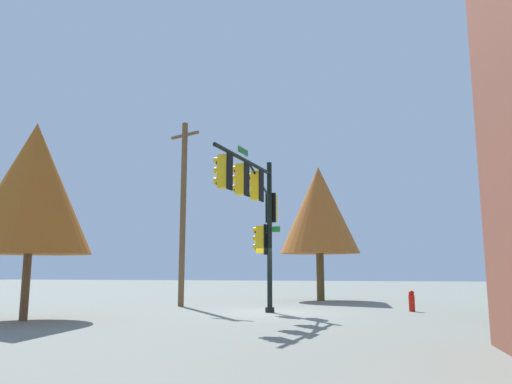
{
  "coord_description": "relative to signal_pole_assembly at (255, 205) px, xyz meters",
  "views": [
    {
      "loc": [
        19.22,
        3.64,
        1.62
      ],
      "look_at": [
        1.18,
        -0.3,
        4.61
      ],
      "focal_mm": 34.15,
      "sensor_mm": 36.0,
      "label": 1
    }
  ],
  "objects": [
    {
      "name": "signal_pole_assembly",
      "position": [
        0.0,
        0.0,
        0.0
      ],
      "size": [
        5.66,
        1.5,
        6.01
      ],
      "color": "black",
      "rests_on": "ground_plane"
    },
    {
      "name": "utility_pole",
      "position": [
        -3.73,
        -4.32,
        0.4
      ],
      "size": [
        0.88,
        1.68,
        8.71
      ],
      "color": "brown",
      "rests_on": "ground_plane"
    },
    {
      "name": "ground_plane",
      "position": [
        -1.36,
        0.3,
        -4.1
      ],
      "size": [
        120.0,
        120.0,
        0.0
      ],
      "primitive_type": "plane",
      "color": "gray"
    },
    {
      "name": "tree_mid",
      "position": [
        -9.46,
        1.6,
        0.9
      ],
      "size": [
        4.41,
        4.41,
        7.47
      ],
      "color": "brown",
      "rests_on": "ground_plane"
    },
    {
      "name": "tree_near",
      "position": [
        3.47,
        -7.03,
        0.35
      ],
      "size": [
        4.08,
        4.08,
        6.72
      ],
      "color": "brown",
      "rests_on": "ground_plane"
    },
    {
      "name": "fire_hydrant",
      "position": [
        -3.01,
        5.79,
        -3.69
      ],
      "size": [
        0.33,
        0.24,
        0.83
      ],
      "color": "red",
      "rests_on": "ground_plane"
    }
  ]
}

